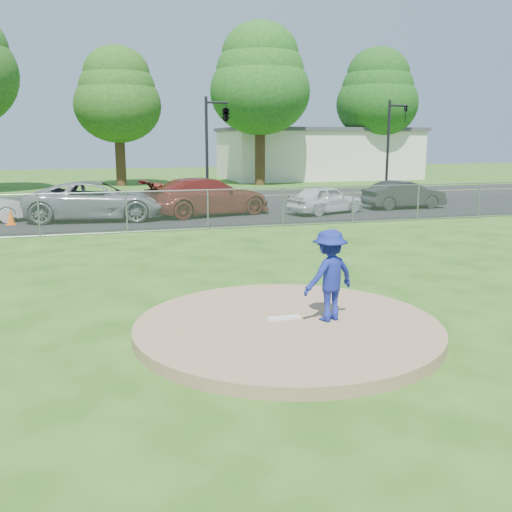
{
  "coord_description": "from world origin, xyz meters",
  "views": [
    {
      "loc": [
        -3.21,
        -9.07,
        3.37
      ],
      "look_at": [
        0.0,
        2.0,
        1.0
      ],
      "focal_mm": 40.0,
      "sensor_mm": 36.0,
      "label": 1
    }
  ],
  "objects_px": {
    "tree_far_right": "(377,93)",
    "parked_car_darkred": "(208,196)",
    "pitcher": "(329,275)",
    "parked_car_charcoal": "(404,195)",
    "traffic_cone": "(11,217)",
    "traffic_signal_center": "(224,116)",
    "parked_car_gray": "(97,201)",
    "tree_center": "(117,94)",
    "parked_car_pearl": "(325,199)",
    "tree_right": "(260,78)",
    "commercial_building": "(317,153)",
    "traffic_signal_right": "(392,139)"
  },
  "relations": [
    {
      "from": "tree_far_right",
      "to": "parked_car_gray",
      "type": "bearing_deg",
      "value": -140.15
    },
    {
      "from": "tree_far_right",
      "to": "traffic_cone",
      "type": "height_order",
      "value": "tree_far_right"
    },
    {
      "from": "parked_car_charcoal",
      "to": "tree_right",
      "type": "bearing_deg",
      "value": 7.14
    },
    {
      "from": "traffic_cone",
      "to": "parked_car_gray",
      "type": "height_order",
      "value": "parked_car_gray"
    },
    {
      "from": "tree_far_right",
      "to": "parked_car_charcoal",
      "type": "xyz_separation_m",
      "value": [
        -8.35,
        -19.08,
        -6.38
      ]
    },
    {
      "from": "tree_right",
      "to": "traffic_cone",
      "type": "height_order",
      "value": "tree_right"
    },
    {
      "from": "tree_far_right",
      "to": "parked_car_darkred",
      "type": "relative_size",
      "value": 1.86
    },
    {
      "from": "traffic_cone",
      "to": "traffic_signal_center",
      "type": "bearing_deg",
      "value": 33.19
    },
    {
      "from": "pitcher",
      "to": "parked_car_pearl",
      "type": "bearing_deg",
      "value": -131.76
    },
    {
      "from": "parked_car_charcoal",
      "to": "pitcher",
      "type": "bearing_deg",
      "value": 143.48
    },
    {
      "from": "traffic_cone",
      "to": "parked_car_gray",
      "type": "xyz_separation_m",
      "value": [
        3.36,
        0.57,
        0.49
      ]
    },
    {
      "from": "parked_car_charcoal",
      "to": "parked_car_pearl",
      "type": "bearing_deg",
      "value": 97.61
    },
    {
      "from": "parked_car_gray",
      "to": "pitcher",
      "type": "bearing_deg",
      "value": -159.16
    },
    {
      "from": "parked_car_pearl",
      "to": "parked_car_charcoal",
      "type": "bearing_deg",
      "value": -100.07
    },
    {
      "from": "tree_right",
      "to": "parked_car_gray",
      "type": "height_order",
      "value": "tree_right"
    },
    {
      "from": "traffic_signal_right",
      "to": "traffic_cone",
      "type": "bearing_deg",
      "value": -161.86
    },
    {
      "from": "commercial_building",
      "to": "traffic_signal_center",
      "type": "relative_size",
      "value": 2.93
    },
    {
      "from": "parked_car_gray",
      "to": "tree_center",
      "type": "bearing_deg",
      "value": 1.47
    },
    {
      "from": "pitcher",
      "to": "parked_car_charcoal",
      "type": "bearing_deg",
      "value": -143.3
    },
    {
      "from": "parked_car_gray",
      "to": "parked_car_pearl",
      "type": "bearing_deg",
      "value": -86.27
    },
    {
      "from": "tree_right",
      "to": "traffic_signal_center",
      "type": "relative_size",
      "value": 2.08
    },
    {
      "from": "commercial_building",
      "to": "parked_car_darkred",
      "type": "distance_m",
      "value": 26.16
    },
    {
      "from": "commercial_building",
      "to": "parked_car_pearl",
      "type": "bearing_deg",
      "value": -111.21
    },
    {
      "from": "pitcher",
      "to": "parked_car_pearl",
      "type": "xyz_separation_m",
      "value": [
        6.38,
        15.19,
        -0.37
      ]
    },
    {
      "from": "traffic_signal_center",
      "to": "tree_right",
      "type": "bearing_deg",
      "value": 63.29
    },
    {
      "from": "tree_center",
      "to": "tree_far_right",
      "type": "height_order",
      "value": "tree_far_right"
    },
    {
      "from": "parked_car_gray",
      "to": "tree_right",
      "type": "bearing_deg",
      "value": -28.85
    },
    {
      "from": "tree_far_right",
      "to": "traffic_signal_center",
      "type": "height_order",
      "value": "tree_far_right"
    },
    {
      "from": "commercial_building",
      "to": "traffic_signal_right",
      "type": "height_order",
      "value": "traffic_signal_right"
    },
    {
      "from": "traffic_signal_right",
      "to": "tree_far_right",
      "type": "bearing_deg",
      "value": 66.09
    },
    {
      "from": "parked_car_gray",
      "to": "parked_car_charcoal",
      "type": "height_order",
      "value": "parked_car_gray"
    },
    {
      "from": "tree_far_right",
      "to": "traffic_signal_right",
      "type": "xyz_separation_m",
      "value": [
        -5.76,
        -13.0,
        -3.7
      ]
    },
    {
      "from": "parked_car_gray",
      "to": "parked_car_pearl",
      "type": "height_order",
      "value": "parked_car_gray"
    },
    {
      "from": "traffic_signal_right",
      "to": "tree_center",
      "type": "bearing_deg",
      "value": 141.78
    },
    {
      "from": "pitcher",
      "to": "tree_right",
      "type": "bearing_deg",
      "value": -123.43
    },
    {
      "from": "commercial_building",
      "to": "parked_car_pearl",
      "type": "height_order",
      "value": "commercial_building"
    },
    {
      "from": "parked_car_charcoal",
      "to": "traffic_signal_center",
      "type": "bearing_deg",
      "value": 49.4
    },
    {
      "from": "parked_car_darkred",
      "to": "parked_car_gray",
      "type": "bearing_deg",
      "value": 79.24
    },
    {
      "from": "tree_center",
      "to": "traffic_signal_right",
      "type": "bearing_deg",
      "value": -38.22
    },
    {
      "from": "tree_center",
      "to": "traffic_cone",
      "type": "bearing_deg",
      "value": -105.89
    },
    {
      "from": "traffic_signal_right",
      "to": "parked_car_gray",
      "type": "distance_m",
      "value": 18.46
    },
    {
      "from": "parked_car_gray",
      "to": "parked_car_darkred",
      "type": "distance_m",
      "value": 4.8
    },
    {
      "from": "traffic_cone",
      "to": "parked_car_charcoal",
      "type": "bearing_deg",
      "value": 2.09
    },
    {
      "from": "traffic_signal_right",
      "to": "parked_car_pearl",
      "type": "distance_m",
      "value": 10.25
    },
    {
      "from": "pitcher",
      "to": "parked_car_charcoal",
      "type": "height_order",
      "value": "pitcher"
    },
    {
      "from": "tree_center",
      "to": "traffic_cone",
      "type": "height_order",
      "value": "tree_center"
    },
    {
      "from": "commercial_building",
      "to": "pitcher",
      "type": "bearing_deg",
      "value": -111.84
    },
    {
      "from": "parked_car_pearl",
      "to": "traffic_cone",
      "type": "bearing_deg",
      "value": 69.57
    },
    {
      "from": "parked_car_gray",
      "to": "parked_car_darkred",
      "type": "bearing_deg",
      "value": -79.55
    },
    {
      "from": "parked_car_gray",
      "to": "parked_car_pearl",
      "type": "xyz_separation_m",
      "value": [
        10.1,
        -0.69,
        -0.17
      ]
    }
  ]
}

